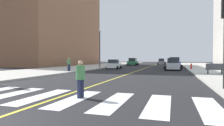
# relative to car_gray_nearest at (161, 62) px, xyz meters

# --- Properties ---
(sidewalk_kerb_west) EXTENTS (10.00, 120.00, 0.15)m
(sidewalk_kerb_west) POSITION_rel_car_gray_nearest_xyz_m (-13.80, -36.92, -0.79)
(sidewalk_kerb_west) COLOR #B2ADA3
(sidewalk_kerb_west) RESTS_ON ground
(crosswalk_paint) EXTENTS (13.50, 4.00, 0.01)m
(crosswalk_paint) POSITION_rel_car_gray_nearest_xyz_m (-1.60, -52.92, -0.86)
(crosswalk_paint) COLOR silver
(crosswalk_paint) RESTS_ON ground
(lane_divider_paint) EXTENTS (0.16, 80.00, 0.01)m
(lane_divider_paint) POSITION_rel_car_gray_nearest_xyz_m (-1.60, -16.92, -0.86)
(lane_divider_paint) COLOR yellow
(lane_divider_paint) RESTS_ON ground
(low_rise_brick_west) EXTENTS (16.00, 32.00, 26.32)m
(low_rise_brick_west) POSITION_rel_car_gray_nearest_xyz_m (-29.07, -13.71, 12.29)
(low_rise_brick_west) COLOR brown
(low_rise_brick_west) RESTS_ON ground
(car_gray_nearest) EXTENTS (2.68, 4.21, 1.85)m
(car_gray_nearest) POSITION_rel_car_gray_nearest_xyz_m (0.00, 0.00, 0.00)
(car_gray_nearest) COLOR slate
(car_gray_nearest) RESTS_ON ground
(car_white_second) EXTENTS (2.38, 3.75, 1.66)m
(car_white_second) POSITION_rel_car_gray_nearest_xyz_m (-6.54, -28.18, -0.09)
(car_white_second) COLOR silver
(car_white_second) RESTS_ON ground
(car_green_third) EXTENTS (2.83, 4.47, 1.98)m
(car_green_third) POSITION_rel_car_gray_nearest_xyz_m (-6.82, -10.02, 0.06)
(car_green_third) COLOR #236B42
(car_green_third) RESTS_ON ground
(car_blue_fourth) EXTENTS (2.94, 4.68, 2.08)m
(car_blue_fourth) POSITION_rel_car_gray_nearest_xyz_m (3.63, -21.50, 0.11)
(car_blue_fourth) COLOR #2D479E
(car_blue_fourth) RESTS_ON ground
(car_yellow_fifth) EXTENTS (2.54, 3.96, 1.74)m
(car_yellow_fifth) POSITION_rel_car_gray_nearest_xyz_m (3.56, -14.20, -0.05)
(car_yellow_fifth) COLOR gold
(car_yellow_fifth) RESTS_ON ground
(car_silver_sixth) EXTENTS (2.71, 4.28, 1.89)m
(car_silver_sixth) POSITION_rel_car_gray_nearest_xyz_m (3.36, -29.15, 0.02)
(car_silver_sixth) COLOR #B7B7BC
(car_silver_sixth) RESTS_ON ground
(park_bench) EXTENTS (1.83, 0.67, 1.12)m
(park_bench) POSITION_rel_car_gray_nearest_xyz_m (7.70, -37.48, -0.18)
(park_bench) COLOR #47474C
(park_bench) RESTS_ON sidewalk_kerb_east
(pedestrian_crossing) EXTENTS (0.42, 0.42, 1.71)m
(pedestrian_crossing) POSITION_rel_car_gray_nearest_xyz_m (-0.59, -52.68, 0.08)
(pedestrian_crossing) COLOR #232847
(pedestrian_crossing) RESTS_ON ground
(pedestrian_walking_west) EXTENTS (0.44, 0.44, 1.79)m
(pedestrian_walking_west) POSITION_rel_car_gray_nearest_xyz_m (-9.86, -37.78, 0.27)
(pedestrian_walking_west) COLOR #232847
(pedestrian_walking_west) RESTS_ON sidewalk_kerb_west
(fire_hydrant) EXTENTS (0.26, 0.26, 0.89)m
(fire_hydrant) POSITION_rel_car_gray_nearest_xyz_m (6.17, -27.47, -0.29)
(fire_hydrant) COLOR red
(fire_hydrant) RESTS_ON sidewalk_kerb_east
(street_lamp) EXTENTS (0.44, 0.44, 7.19)m
(street_lamp) POSITION_rel_car_gray_nearest_xyz_m (-9.85, -26.39, 3.54)
(street_lamp) COLOR #38383D
(street_lamp) RESTS_ON sidewalk_kerb_west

